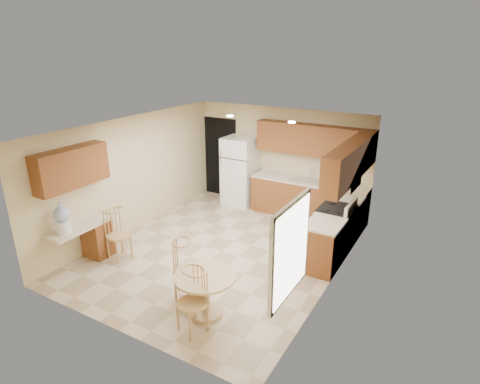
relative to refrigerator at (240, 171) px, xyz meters
The scene contains 30 objects.
floor 2.72m from the refrigerator, 68.40° to the right, with size 5.50×5.50×0.00m, color tan.
ceiling 3.05m from the refrigerator, 68.40° to the right, with size 4.50×5.50×0.02m, color white.
wall_back 1.08m from the refrigerator, 20.23° to the left, with size 4.50×0.02×2.50m, color beige.
wall_front 5.25m from the refrigerator, 79.55° to the right, with size 4.50×0.02×2.50m, color beige.
wall_left 2.76m from the refrigerator, 118.44° to the right, with size 0.02×5.50×2.50m, color beige.
wall_right 4.02m from the refrigerator, 36.87° to the right, with size 0.02×5.50×2.50m, color beige.
doorway 0.89m from the refrigerator, 157.27° to the left, with size 0.90×0.02×2.10m, color black.
base_cab_back 1.88m from the refrigerator, ahead, with size 2.75×0.60×0.87m, color brown.
counter_back 1.83m from the refrigerator, ahead, with size 2.75×0.63×0.04m, color beige.
base_cab_right_a 2.98m from the refrigerator, 10.64° to the right, with size 0.60×0.59×0.87m, color brown.
counter_right_a 2.95m from the refrigerator, 10.64° to the right, with size 0.63×0.59×0.04m, color beige.
base_cab_right_b 3.55m from the refrigerator, 34.59° to the right, with size 0.60×0.80×0.87m, color brown.
counter_right_b 3.52m from the refrigerator, 34.59° to the right, with size 0.63×0.80×0.04m, color beige.
upper_cab_back 2.08m from the refrigerator, ahead, with size 2.75×0.33×0.70m, color brown.
upper_cab_right 3.40m from the refrigerator, 21.41° to the right, with size 0.33×2.42×0.70m, color brown.
upper_cab_left 4.27m from the refrigerator, 105.84° to the right, with size 0.33×1.40×0.70m, color brown.
sink 1.80m from the refrigerator, ahead, with size 0.78×0.44×0.01m, color silver.
range_hood 3.24m from the refrigerator, 22.46° to the right, with size 0.50×0.76×0.14m, color silver.
desk_pedestal 3.90m from the refrigerator, 105.76° to the right, with size 0.48×0.42×0.72m, color brown.
desk_top 4.23m from the refrigerator, 104.36° to the right, with size 0.50×1.20×0.04m, color beige.
window 5.34m from the refrigerator, 53.21° to the right, with size 0.06×1.12×1.30m.
can_light_a 2.06m from the refrigerator, 69.44° to the right, with size 0.14×0.14×0.02m, color white.
can_light_b 2.73m from the refrigerator, 32.96° to the right, with size 0.14×0.14×0.02m, color white.
refrigerator is the anchor object (origin of this frame).
stove 3.15m from the refrigerator, 22.99° to the right, with size 0.65×0.76×1.09m.
dining_table 4.60m from the refrigerator, 66.53° to the right, with size 0.93×0.93×0.69m.
chair_table_a 4.25m from the refrigerator, 72.52° to the right, with size 0.44×0.56×0.99m.
chair_table_b 5.06m from the refrigerator, 68.23° to the right, with size 0.43×0.47×0.97m.
chair_desk 3.75m from the refrigerator, 99.22° to the right, with size 0.44×0.57×0.99m.
water_crock 4.52m from the refrigerator, 103.43° to the right, with size 0.28×0.28×0.57m.
Camera 1 is at (3.89, -5.98, 3.91)m, focal length 30.00 mm.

